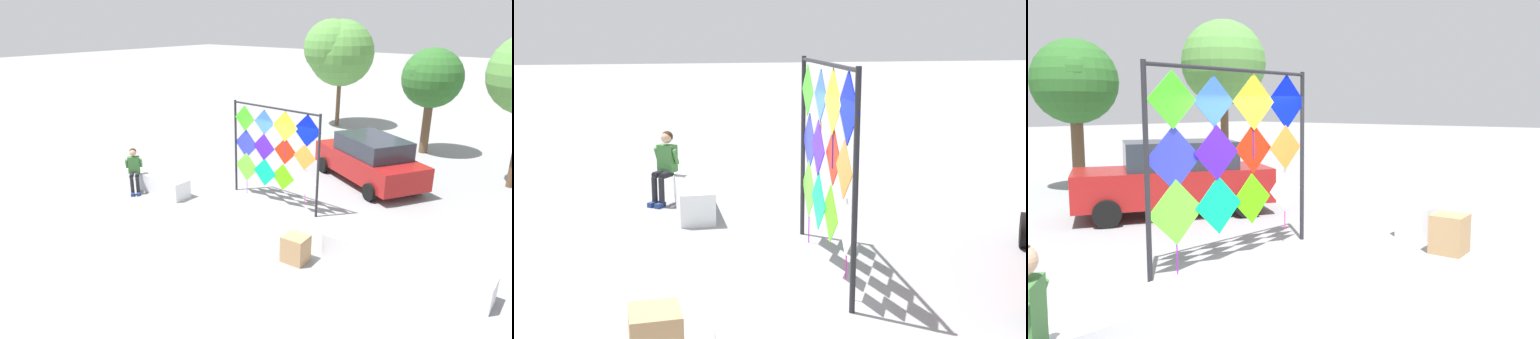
# 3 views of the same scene
# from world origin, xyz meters

# --- Properties ---
(ground) EXTENTS (120.00, 120.00, 0.00)m
(ground) POSITION_xyz_m (0.00, 0.00, 0.00)
(ground) COLOR gray
(plaza_ledge_left) EXTENTS (3.58, 0.61, 0.57)m
(plaza_ledge_left) POSITION_xyz_m (-4.28, -0.25, 0.28)
(plaza_ledge_left) COLOR silver
(plaza_ledge_left) RESTS_ON ground
(kite_display_rack) EXTENTS (3.16, 0.24, 2.94)m
(kite_display_rack) POSITION_xyz_m (-0.28, 1.32, 1.72)
(kite_display_rack) COLOR #232328
(kite_display_rack) RESTS_ON ground
(seated_vendor) EXTENTS (0.68, 0.67, 1.42)m
(seated_vendor) POSITION_xyz_m (-4.19, -0.73, 0.83)
(seated_vendor) COLOR black
(seated_vendor) RESTS_ON ground
(cardboard_box_large) EXTENTS (0.56, 0.53, 0.62)m
(cardboard_box_large) POSITION_xyz_m (2.13, -1.09, 0.31)
(cardboard_box_large) COLOR tan
(cardboard_box_large) RESTS_ON ground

